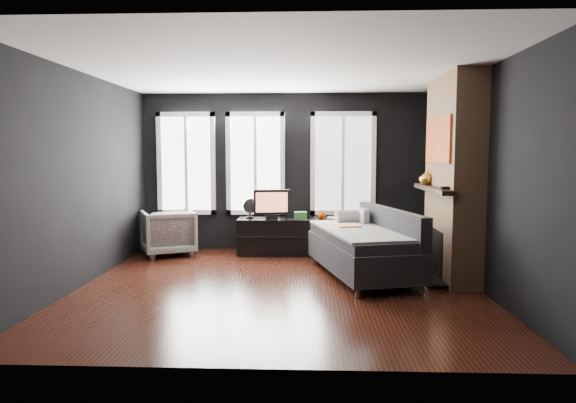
{
  "coord_description": "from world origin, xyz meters",
  "views": [
    {
      "loc": [
        0.38,
        -6.34,
        1.67
      ],
      "look_at": [
        0.1,
        0.3,
        1.05
      ],
      "focal_mm": 32.0,
      "sensor_mm": 36.0,
      "label": 1
    }
  ],
  "objects_px": {
    "monitor": "(272,202)",
    "mantel_vase": "(427,177)",
    "mug": "(322,215)",
    "book": "(327,211)",
    "media_console": "(291,236)",
    "sofa": "(362,242)",
    "armchair": "(168,230)"
  },
  "relations": [
    {
      "from": "monitor",
      "to": "mantel_vase",
      "type": "distance_m",
      "value": 2.55
    },
    {
      "from": "mug",
      "to": "book",
      "type": "height_order",
      "value": "book"
    },
    {
      "from": "media_console",
      "to": "book",
      "type": "distance_m",
      "value": 0.74
    },
    {
      "from": "sofa",
      "to": "media_console",
      "type": "relative_size",
      "value": 1.24
    },
    {
      "from": "media_console",
      "to": "book",
      "type": "xyz_separation_m",
      "value": [
        0.61,
        0.04,
        0.42
      ]
    },
    {
      "from": "sofa",
      "to": "mantel_vase",
      "type": "xyz_separation_m",
      "value": [
        0.95,
        0.45,
        0.87
      ]
    },
    {
      "from": "monitor",
      "to": "mantel_vase",
      "type": "height_order",
      "value": "mantel_vase"
    },
    {
      "from": "media_console",
      "to": "monitor",
      "type": "distance_m",
      "value": 0.65
    },
    {
      "from": "armchair",
      "to": "monitor",
      "type": "bearing_deg",
      "value": 159.22
    },
    {
      "from": "sofa",
      "to": "armchair",
      "type": "xyz_separation_m",
      "value": [
        -3.05,
        1.35,
        -0.05
      ]
    },
    {
      "from": "media_console",
      "to": "mantel_vase",
      "type": "distance_m",
      "value": 2.47
    },
    {
      "from": "sofa",
      "to": "armchair",
      "type": "bearing_deg",
      "value": 142.05
    },
    {
      "from": "mug",
      "to": "mantel_vase",
      "type": "height_order",
      "value": "mantel_vase"
    },
    {
      "from": "media_console",
      "to": "mug",
      "type": "distance_m",
      "value": 0.64
    },
    {
      "from": "media_console",
      "to": "armchair",
      "type": "bearing_deg",
      "value": -177.02
    },
    {
      "from": "sofa",
      "to": "armchair",
      "type": "height_order",
      "value": "sofa"
    },
    {
      "from": "sofa",
      "to": "armchair",
      "type": "distance_m",
      "value": 3.34
    },
    {
      "from": "mug",
      "to": "sofa",
      "type": "bearing_deg",
      "value": -70.02
    },
    {
      "from": "armchair",
      "to": "sofa",
      "type": "bearing_deg",
      "value": 131.2
    },
    {
      "from": "monitor",
      "to": "media_console",
      "type": "bearing_deg",
      "value": -6.3
    },
    {
      "from": "media_console",
      "to": "mantel_vase",
      "type": "xyz_separation_m",
      "value": [
        1.98,
        -1.05,
        1.03
      ]
    },
    {
      "from": "armchair",
      "to": "monitor",
      "type": "xyz_separation_m",
      "value": [
        1.7,
        0.12,
        0.46
      ]
    },
    {
      "from": "media_console",
      "to": "monitor",
      "type": "relative_size",
      "value": 2.87
    },
    {
      "from": "sofa",
      "to": "mantel_vase",
      "type": "distance_m",
      "value": 1.36
    },
    {
      "from": "armchair",
      "to": "mug",
      "type": "bearing_deg",
      "value": 156.7
    },
    {
      "from": "media_console",
      "to": "sofa",
      "type": "bearing_deg",
      "value": -56.82
    },
    {
      "from": "armchair",
      "to": "media_console",
      "type": "distance_m",
      "value": 2.03
    },
    {
      "from": "mantel_vase",
      "to": "monitor",
      "type": "bearing_deg",
      "value": 155.97
    },
    {
      "from": "sofa",
      "to": "monitor",
      "type": "distance_m",
      "value": 2.04
    },
    {
      "from": "media_console",
      "to": "mug",
      "type": "xyz_separation_m",
      "value": [
        0.51,
        -0.08,
        0.37
      ]
    },
    {
      "from": "monitor",
      "to": "mantel_vase",
      "type": "relative_size",
      "value": 2.85
    },
    {
      "from": "armchair",
      "to": "monitor",
      "type": "height_order",
      "value": "monitor"
    }
  ]
}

